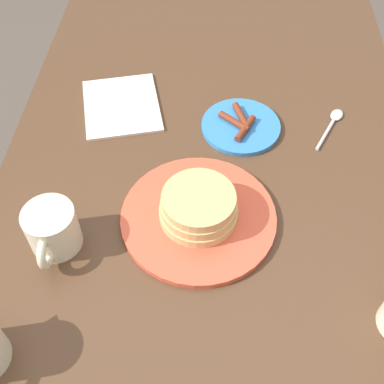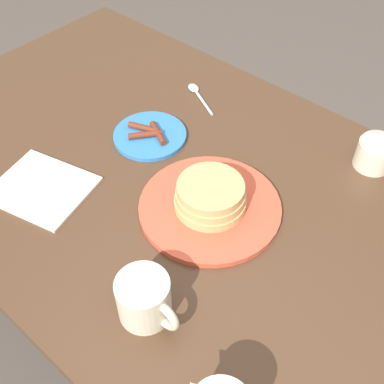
{
  "view_description": "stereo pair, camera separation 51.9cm",
  "coord_description": "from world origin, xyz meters",
  "px_view_note": "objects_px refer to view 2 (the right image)",
  "views": [
    {
      "loc": [
        0.55,
        0.0,
        1.43
      ],
      "look_at": [
        0.02,
        -0.03,
        0.76
      ],
      "focal_mm": 45.0,
      "sensor_mm": 36.0,
      "label": 1
    },
    {
      "loc": [
        0.43,
        -0.5,
        1.43
      ],
      "look_at": [
        0.02,
        -0.03,
        0.76
      ],
      "focal_mm": 45.0,
      "sensor_mm": 36.0,
      "label": 2
    }
  ],
  "objects_px": {
    "coffee_mug": "(145,299)",
    "napkin": "(42,188)",
    "spoon": "(197,93)",
    "pancake_plate": "(210,201)",
    "sugar_bowl": "(376,151)",
    "side_plate_bacon": "(150,135)"
  },
  "relations": [
    {
      "from": "pancake_plate",
      "to": "spoon",
      "type": "relative_size",
      "value": 2.16
    },
    {
      "from": "coffee_mug",
      "to": "sugar_bowl",
      "type": "distance_m",
      "value": 0.57
    },
    {
      "from": "pancake_plate",
      "to": "sugar_bowl",
      "type": "distance_m",
      "value": 0.37
    },
    {
      "from": "spoon",
      "to": "napkin",
      "type": "bearing_deg",
      "value": -93.19
    },
    {
      "from": "pancake_plate",
      "to": "spoon",
      "type": "distance_m",
      "value": 0.38
    },
    {
      "from": "pancake_plate",
      "to": "napkin",
      "type": "height_order",
      "value": "pancake_plate"
    },
    {
      "from": "pancake_plate",
      "to": "spoon",
      "type": "bearing_deg",
      "value": 134.48
    },
    {
      "from": "coffee_mug",
      "to": "spoon",
      "type": "distance_m",
      "value": 0.61
    },
    {
      "from": "sugar_bowl",
      "to": "napkin",
      "type": "bearing_deg",
      "value": -132.78
    },
    {
      "from": "coffee_mug",
      "to": "napkin",
      "type": "distance_m",
      "value": 0.36
    },
    {
      "from": "napkin",
      "to": "spoon",
      "type": "distance_m",
      "value": 0.45
    },
    {
      "from": "pancake_plate",
      "to": "napkin",
      "type": "relative_size",
      "value": 1.25
    },
    {
      "from": "side_plate_bacon",
      "to": "spoon",
      "type": "height_order",
      "value": "side_plate_bacon"
    },
    {
      "from": "pancake_plate",
      "to": "side_plate_bacon",
      "type": "relative_size",
      "value": 1.69
    },
    {
      "from": "coffee_mug",
      "to": "napkin",
      "type": "xyz_separation_m",
      "value": [
        -0.35,
        0.06,
        -0.04
      ]
    },
    {
      "from": "side_plate_bacon",
      "to": "sugar_bowl",
      "type": "relative_size",
      "value": 1.93
    },
    {
      "from": "sugar_bowl",
      "to": "spoon",
      "type": "distance_m",
      "value": 0.44
    },
    {
      "from": "pancake_plate",
      "to": "coffee_mug",
      "type": "height_order",
      "value": "coffee_mug"
    },
    {
      "from": "pancake_plate",
      "to": "spoon",
      "type": "height_order",
      "value": "pancake_plate"
    },
    {
      "from": "spoon",
      "to": "coffee_mug",
      "type": "bearing_deg",
      "value": -57.0
    },
    {
      "from": "pancake_plate",
      "to": "coffee_mug",
      "type": "xyz_separation_m",
      "value": [
        0.07,
        -0.24,
        0.02
      ]
    },
    {
      "from": "sugar_bowl",
      "to": "napkin",
      "type": "relative_size",
      "value": 0.39
    }
  ]
}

